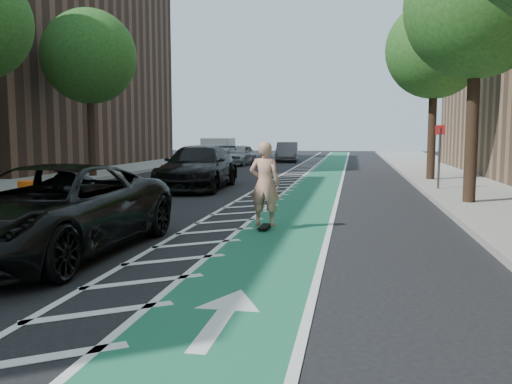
% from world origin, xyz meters
% --- Properties ---
extents(ground, '(120.00, 120.00, 0.00)m').
position_xyz_m(ground, '(0.00, 0.00, 0.00)').
color(ground, black).
rests_on(ground, ground).
extents(bike_lane, '(2.00, 90.00, 0.01)m').
position_xyz_m(bike_lane, '(3.00, 10.00, 0.01)').
color(bike_lane, '#1C6247').
rests_on(bike_lane, ground).
extents(buffer_strip, '(1.40, 90.00, 0.01)m').
position_xyz_m(buffer_strip, '(1.50, 10.00, 0.01)').
color(buffer_strip, silver).
rests_on(buffer_strip, ground).
extents(sidewalk_right, '(5.00, 90.00, 0.15)m').
position_xyz_m(sidewalk_right, '(9.50, 10.00, 0.07)').
color(sidewalk_right, gray).
rests_on(sidewalk_right, ground).
extents(curb_right, '(0.12, 90.00, 0.16)m').
position_xyz_m(curb_right, '(7.05, 10.00, 0.08)').
color(curb_right, gray).
rests_on(curb_right, ground).
extents(curb_left, '(0.12, 90.00, 0.16)m').
position_xyz_m(curb_left, '(-7.05, 10.00, 0.08)').
color(curb_left, gray).
rests_on(curb_left, ground).
extents(building_left_far, '(14.00, 22.00, 18.00)m').
position_xyz_m(building_left_far, '(-17.50, 24.00, 9.00)').
color(building_left_far, brown).
rests_on(building_left_far, ground).
extents(tree_r_c, '(4.20, 4.20, 7.90)m').
position_xyz_m(tree_r_c, '(7.90, 8.00, 5.77)').
color(tree_r_c, '#382619').
rests_on(tree_r_c, ground).
extents(tree_r_d, '(4.20, 4.20, 7.90)m').
position_xyz_m(tree_r_d, '(7.90, 16.00, 5.77)').
color(tree_r_d, '#382619').
rests_on(tree_r_d, ground).
extents(tree_l_d, '(4.20, 4.20, 7.90)m').
position_xyz_m(tree_l_d, '(-7.90, 16.00, 5.77)').
color(tree_l_d, '#382619').
rests_on(tree_l_d, ground).
extents(sign_post, '(0.35, 0.08, 2.47)m').
position_xyz_m(sign_post, '(7.60, 12.00, 1.35)').
color(sign_post, '#4C4C4C').
rests_on(sign_post, ground).
extents(skateboard, '(0.22, 0.71, 0.10)m').
position_xyz_m(skateboard, '(2.55, 3.19, 0.08)').
color(skateboard, black).
rests_on(skateboard, ground).
extents(skateboarder, '(0.71, 0.48, 1.90)m').
position_xyz_m(skateboarder, '(2.55, 3.19, 1.05)').
color(skateboarder, tan).
rests_on(skateboarder, skateboard).
extents(suv_near, '(2.87, 5.90, 1.62)m').
position_xyz_m(suv_near, '(-0.80, 0.01, 0.81)').
color(suv_near, black).
rests_on(suv_near, ground).
extents(suv_far, '(2.55, 5.91, 1.69)m').
position_xyz_m(suv_far, '(-1.50, 11.80, 0.85)').
color(suv_far, black).
rests_on(suv_far, ground).
extents(car_silver, '(2.10, 4.36, 1.44)m').
position_xyz_m(car_silver, '(-3.24, 27.57, 0.72)').
color(car_silver, gray).
rests_on(car_silver, ground).
extents(car_grey, '(1.98, 4.70, 1.51)m').
position_xyz_m(car_grey, '(-0.56, 33.01, 0.75)').
color(car_grey, '#5C5C61').
rests_on(car_grey, ground).
extents(box_truck, '(2.08, 4.42, 1.82)m').
position_xyz_m(box_truck, '(-5.42, 30.06, 0.84)').
color(box_truck, silver).
rests_on(box_truck, ground).
extents(barrel_a, '(0.69, 0.69, 0.95)m').
position_xyz_m(barrel_a, '(-3.79, 3.99, 0.45)').
color(barrel_a, '#E8590C').
rests_on(barrel_a, ground).
extents(barrel_b, '(0.59, 0.59, 0.81)m').
position_xyz_m(barrel_b, '(-3.60, 14.00, 0.38)').
color(barrel_b, '#EC510C').
rests_on(barrel_b, ground).
extents(barrel_c, '(0.62, 0.62, 0.85)m').
position_xyz_m(barrel_c, '(-2.40, 18.98, 0.40)').
color(barrel_c, '#FF560D').
rests_on(barrel_c, ground).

